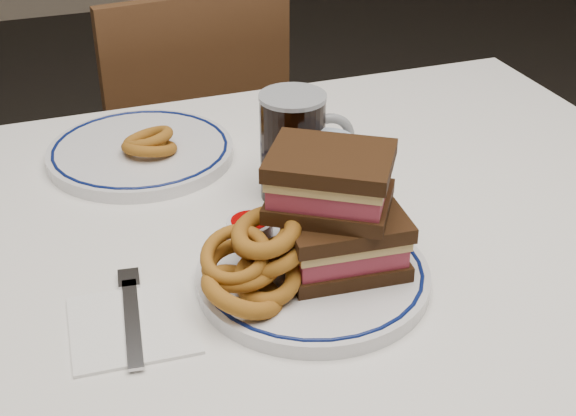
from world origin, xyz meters
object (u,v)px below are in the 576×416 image
object	(u,v)px
main_plate	(313,275)
beer_mug	(295,145)
chair_far	(187,154)
reuben_sandwich	(337,211)
far_plate	(141,151)

from	to	relation	value
main_plate	beer_mug	bearing A→B (deg)	75.64
chair_far	main_plate	bearing A→B (deg)	-93.43
chair_far	reuben_sandwich	world-z (taller)	reuben_sandwich
main_plate	reuben_sandwich	xyz separation A→B (m)	(0.03, 0.01, 0.08)
reuben_sandwich	far_plate	distance (m)	0.41
main_plate	far_plate	world-z (taller)	same
chair_far	beer_mug	distance (m)	0.80
main_plate	reuben_sandwich	world-z (taller)	reuben_sandwich
beer_mug	reuben_sandwich	bearing A→B (deg)	-96.32
chair_far	main_plate	world-z (taller)	chair_far
reuben_sandwich	beer_mug	xyz separation A→B (m)	(0.02, 0.19, -0.01)
chair_far	far_plate	distance (m)	0.64
reuben_sandwich	beer_mug	distance (m)	0.20
reuben_sandwich	far_plate	world-z (taller)	reuben_sandwich
reuben_sandwich	beer_mug	world-z (taller)	reuben_sandwich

